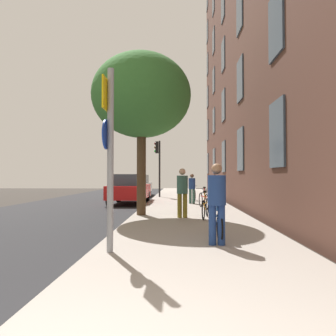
{
  "coord_description": "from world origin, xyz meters",
  "views": [
    {
      "loc": [
        0.68,
        -1.57,
        1.53
      ],
      "look_at": [
        0.18,
        13.15,
        1.92
      ],
      "focal_mm": 32.67,
      "sensor_mm": 36.0,
      "label": 1
    }
  ],
  "objects_px": {
    "pedestrian_0": "(217,198)",
    "pedestrian_1": "(182,189)",
    "tree_near": "(142,96)",
    "bicycle_0": "(216,222)",
    "sign_post": "(109,146)",
    "car_1": "(137,185)",
    "bicycle_1": "(205,207)",
    "traffic_light": "(158,158)",
    "bicycle_2": "(204,200)",
    "car_0": "(130,189)",
    "bicycle_3": "(215,196)",
    "pedestrian_2": "(192,187)",
    "bicycle_4": "(194,194)"
  },
  "relations": [
    {
      "from": "tree_near",
      "to": "pedestrian_2",
      "type": "relative_size",
      "value": 3.87
    },
    {
      "from": "bicycle_2",
      "to": "car_0",
      "type": "bearing_deg",
      "value": 139.45
    },
    {
      "from": "bicycle_2",
      "to": "bicycle_4",
      "type": "height_order",
      "value": "bicycle_4"
    },
    {
      "from": "pedestrian_0",
      "to": "pedestrian_1",
      "type": "height_order",
      "value": "pedestrian_0"
    },
    {
      "from": "traffic_light",
      "to": "pedestrian_0",
      "type": "bearing_deg",
      "value": -81.45
    },
    {
      "from": "traffic_light",
      "to": "bicycle_0",
      "type": "distance_m",
      "value": 14.15
    },
    {
      "from": "bicycle_3",
      "to": "pedestrian_2",
      "type": "bearing_deg",
      "value": -176.74
    },
    {
      "from": "traffic_light",
      "to": "pedestrian_1",
      "type": "bearing_deg",
      "value": -81.68
    },
    {
      "from": "sign_post",
      "to": "pedestrian_1",
      "type": "xyz_separation_m",
      "value": [
        1.43,
        4.74,
        -1.02
      ]
    },
    {
      "from": "tree_near",
      "to": "pedestrian_0",
      "type": "distance_m",
      "value": 6.25
    },
    {
      "from": "bicycle_0",
      "to": "pedestrian_1",
      "type": "relative_size",
      "value": 1.0
    },
    {
      "from": "tree_near",
      "to": "pedestrian_2",
      "type": "distance_m",
      "value": 6.16
    },
    {
      "from": "pedestrian_1",
      "to": "pedestrian_2",
      "type": "bearing_deg",
      "value": 83.98
    },
    {
      "from": "sign_post",
      "to": "car_0",
      "type": "distance_m",
      "value": 11.22
    },
    {
      "from": "bicycle_1",
      "to": "pedestrian_1",
      "type": "relative_size",
      "value": 0.95
    },
    {
      "from": "pedestrian_0",
      "to": "pedestrian_2",
      "type": "distance_m",
      "value": 9.44
    },
    {
      "from": "tree_near",
      "to": "bicycle_0",
      "type": "relative_size",
      "value": 3.55
    },
    {
      "from": "pedestrian_2",
      "to": "bicycle_2",
      "type": "bearing_deg",
      "value": -79.8
    },
    {
      "from": "sign_post",
      "to": "pedestrian_2",
      "type": "xyz_separation_m",
      "value": [
        2.0,
        10.09,
        -1.1
      ]
    },
    {
      "from": "pedestrian_0",
      "to": "pedestrian_1",
      "type": "relative_size",
      "value": 1.0
    },
    {
      "from": "bicycle_2",
      "to": "pedestrian_2",
      "type": "relative_size",
      "value": 1.14
    },
    {
      "from": "car_1",
      "to": "bicycle_1",
      "type": "bearing_deg",
      "value": -72.37
    },
    {
      "from": "bicycle_4",
      "to": "bicycle_2",
      "type": "bearing_deg",
      "value": -87.12
    },
    {
      "from": "car_1",
      "to": "pedestrian_0",
      "type": "bearing_deg",
      "value": -76.86
    },
    {
      "from": "sign_post",
      "to": "pedestrian_0",
      "type": "distance_m",
      "value": 2.41
    },
    {
      "from": "pedestrian_2",
      "to": "bicycle_0",
      "type": "bearing_deg",
      "value": -88.98
    },
    {
      "from": "car_1",
      "to": "bicycle_2",
      "type": "bearing_deg",
      "value": -66.26
    },
    {
      "from": "bicycle_0",
      "to": "car_1",
      "type": "distance_m",
      "value": 16.63
    },
    {
      "from": "tree_near",
      "to": "car_1",
      "type": "xyz_separation_m",
      "value": [
        -1.78,
        12.02,
        -3.62
      ]
    },
    {
      "from": "bicycle_3",
      "to": "car_1",
      "type": "xyz_separation_m",
      "value": [
        -5.04,
        7.3,
        0.36
      ]
    },
    {
      "from": "bicycle_4",
      "to": "pedestrian_0",
      "type": "distance_m",
      "value": 11.37
    },
    {
      "from": "sign_post",
      "to": "tree_near",
      "type": "distance_m",
      "value": 5.94
    },
    {
      "from": "bicycle_3",
      "to": "car_1",
      "type": "relative_size",
      "value": 0.37
    },
    {
      "from": "traffic_light",
      "to": "car_0",
      "type": "bearing_deg",
      "value": -107.83
    },
    {
      "from": "bicycle_0",
      "to": "car_1",
      "type": "height_order",
      "value": "car_1"
    },
    {
      "from": "bicycle_1",
      "to": "car_0",
      "type": "bearing_deg",
      "value": 119.61
    },
    {
      "from": "bicycle_4",
      "to": "car_1",
      "type": "relative_size",
      "value": 0.37
    },
    {
      "from": "car_0",
      "to": "bicycle_4",
      "type": "bearing_deg",
      "value": 14.71
    },
    {
      "from": "bicycle_0",
      "to": "bicycle_2",
      "type": "height_order",
      "value": "bicycle_0"
    },
    {
      "from": "tree_near",
      "to": "car_1",
      "type": "distance_m",
      "value": 12.68
    },
    {
      "from": "tree_near",
      "to": "pedestrian_2",
      "type": "height_order",
      "value": "tree_near"
    },
    {
      "from": "bicycle_0",
      "to": "bicycle_1",
      "type": "xyz_separation_m",
      "value": [
        0.06,
        3.41,
        -0.02
      ]
    },
    {
      "from": "bicycle_3",
      "to": "bicycle_4",
      "type": "bearing_deg",
      "value": 118.86
    },
    {
      "from": "sign_post",
      "to": "traffic_light",
      "type": "xyz_separation_m",
      "value": [
        -0.08,
        15.12,
        0.64
      ]
    },
    {
      "from": "car_0",
      "to": "bicycle_3",
      "type": "bearing_deg",
      "value": -11.1
    },
    {
      "from": "bicycle_0",
      "to": "bicycle_3",
      "type": "bearing_deg",
      "value": 83.18
    },
    {
      "from": "bicycle_1",
      "to": "bicycle_2",
      "type": "distance_m",
      "value": 3.09
    },
    {
      "from": "bicycle_1",
      "to": "bicycle_3",
      "type": "bearing_deg",
      "value": 79.57
    },
    {
      "from": "tree_near",
      "to": "pedestrian_1",
      "type": "distance_m",
      "value": 3.77
    },
    {
      "from": "pedestrian_2",
      "to": "car_1",
      "type": "bearing_deg",
      "value": 117.48
    }
  ]
}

